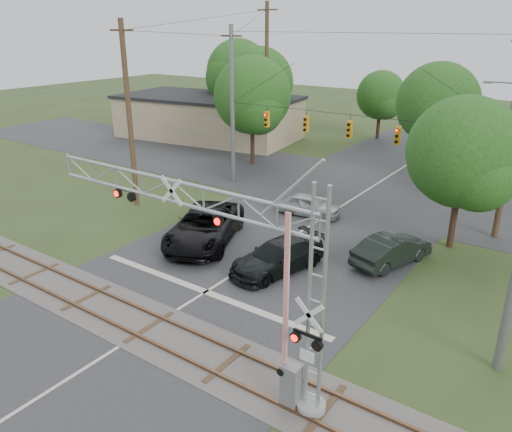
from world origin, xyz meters
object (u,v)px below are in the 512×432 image
Objects in this scene: pickup_black at (204,226)px; traffic_signal_span at (364,123)px; crossing_gantry at (222,251)px; car_dark at (278,257)px; streetlight at (505,133)px; commercial_building at (208,117)px; sedan_silver at (309,205)px.

traffic_signal_span is at bearing 42.60° from pickup_black.
crossing_gantry is 2.21× the size of car_dark.
pickup_black is 21.82m from streetlight.
streetlight is at bearing 82.00° from crossing_gantry.
crossing_gantry is 26.54m from streetlight.
pickup_black is 27.95m from commercial_building.
crossing_gantry reaches higher than commercial_building.
car_dark is (-2.69, 7.58, -3.94)m from crossing_gantry.
commercial_building is (-23.02, 22.07, 1.45)m from car_dark.
crossing_gantry reaches higher than car_dark.
traffic_signal_span reaches higher than crossing_gantry.
crossing_gantry is at bearing -169.29° from sedan_silver.
car_dark is at bearing -169.85° from sedan_silver.
crossing_gantry is at bearing -98.00° from streetlight.
crossing_gantry is at bearing -68.81° from pickup_black.
pickup_black is 5.25m from car_dark.
car_dark is 8.06m from sedan_silver.
traffic_signal_span is at bearing -40.36° from sedan_silver.
crossing_gantry is 18.68m from traffic_signal_span.
crossing_gantry is 0.58× the size of commercial_building.
commercial_building is at bearing 151.12° from car_dark.
streetlight reaches higher than crossing_gantry.
traffic_signal_span reaches higher than commercial_building.
traffic_signal_span is 2.41× the size of streetlight.
crossing_gantry is 2.88× the size of sedan_silver.
crossing_gantry reaches higher than sedan_silver.
pickup_black reaches higher than sedan_silver.
commercial_building reaches higher than car_dark.
pickup_black is at bearing 151.05° from sedan_silver.
crossing_gantry is at bearing -79.89° from traffic_signal_span.
streetlight is (8.93, 11.05, 3.79)m from sedan_silver.
crossing_gantry reaches higher than pickup_black.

